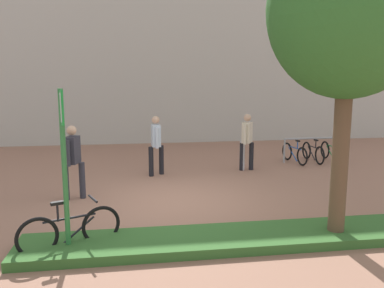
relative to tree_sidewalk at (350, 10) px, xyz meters
The scene contains 11 objects.
ground_plane 5.23m from the tree_sidewalk, 136.26° to the left, with size 60.00×60.00×0.00m, color #936651.
building_facade 11.75m from the tree_sidewalk, 102.65° to the left, with size 28.00×1.20×10.00m, color #B2ADA3.
planter_strip 4.20m from the tree_sidewalk, behind, with size 7.00×1.10×0.16m, color #336028.
tree_sidewalk is the anchor object (origin of this frame).
parking_sign_post 5.00m from the tree_sidewalk, behind, with size 0.13×0.35×2.62m.
bike_at_sign 5.69m from the tree_sidewalk, behind, with size 1.57×0.71×0.86m.
bike_rack_cluster 7.50m from the tree_sidewalk, 67.83° to the left, with size 2.11×1.62×0.83m.
bollard_steel 6.30m from the tree_sidewalk, 92.11° to the left, with size 0.16×0.16×0.90m, color #ADADB2.
person_shirt_blue 6.02m from the tree_sidewalk, 90.59° to the left, with size 0.45×0.54×1.72m.
person_casual_tan 6.47m from the tree_sidewalk, 119.07° to the left, with size 0.45×0.61×1.72m.
person_suited_dark 6.39m from the tree_sidewalk, 147.73° to the left, with size 0.49×0.60×1.72m.
Camera 1 is at (-0.87, -8.49, 2.76)m, focal length 36.65 mm.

